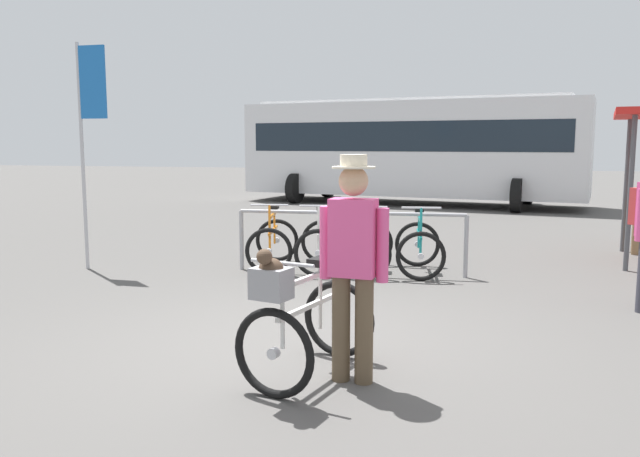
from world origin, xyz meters
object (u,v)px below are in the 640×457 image
Objects in this scene: racked_bike_orange at (273,243)px; racked_bike_teal at (419,247)px; bus_distant at (411,146)px; person_with_featured_bike at (353,259)px; banner_flag at (89,113)px; racked_bike_white at (320,244)px; featured_bicycle at (301,319)px; racked_bike_lime at (369,246)px.

racked_bike_teal is at bearing 3.71° from racked_bike_orange.
racked_bike_orange is 0.12× the size of bus_distant.
banner_flag reaches higher than person_with_featured_bike.
racked_bike_white is 4.34m from featured_bicycle.
featured_bicycle is at bearing -87.04° from bus_distant.
racked_bike_white is at bearing -176.29° from racked_bike_lime.
person_with_featured_bike is at bearing -81.90° from racked_bike_lime.
racked_bike_teal is at bearing 3.71° from racked_bike_lime.
bus_distant is (0.85, 10.54, 1.37)m from racked_bike_orange.
racked_bike_orange is 2.10m from racked_bike_teal.
person_with_featured_bike is at bearing -72.68° from racked_bike_white.
person_with_featured_bike is (-0.10, -4.25, 0.58)m from racked_bike_teal.
bus_distant is (-1.24, 10.41, 1.37)m from racked_bike_teal.
person_with_featured_bike is (1.99, -4.11, 0.58)m from racked_bike_orange.
racked_bike_teal is at bearing 88.64° from person_with_featured_bike.
banner_flag is (-4.08, 3.49, 1.74)m from featured_bicycle.
racked_bike_lime is 0.70m from racked_bike_teal.
featured_bicycle is 5.65m from banner_flag.
featured_bicycle is (0.22, -4.28, 0.12)m from racked_bike_lime.
featured_bicycle is (0.91, -4.24, 0.12)m from racked_bike_white.
racked_bike_lime is at bearing 3.71° from racked_bike_orange.
racked_bike_lime is 0.93× the size of featured_bicycle.
person_with_featured_bike is 5.76m from banner_flag.
racked_bike_orange and racked_bike_teal have the same top height.
bus_distant is at bearing 73.55° from banner_flag.
person_with_featured_bike reaches higher than racked_bike_orange.
racked_bike_teal is 0.69× the size of person_with_featured_bike.
racked_bike_white is 10.59m from bus_distant.
racked_bike_orange is 4.49m from featured_bicycle.
racked_bike_white is 4.39m from person_with_featured_bike.
banner_flag reaches higher than racked_bike_white.
bus_distant is (-0.55, 10.45, 1.37)m from racked_bike_lime.
racked_bike_lime is at bearing -87.01° from bus_distant.
person_with_featured_bike is (0.38, 0.08, 0.46)m from featured_bicycle.
racked_bike_white is at bearing 3.71° from racked_bike_orange.
racked_bike_lime is 0.68× the size of person_with_featured_bike.
person_with_featured_bike is at bearing -85.54° from bus_distant.
racked_bike_orange is at bearing 115.89° from person_with_featured_bike.
person_with_featured_bike is at bearing -37.34° from banner_flag.
racked_bike_teal is 4.36m from featured_bicycle.
person_with_featured_bike is (1.30, -4.15, 0.58)m from racked_bike_white.
featured_bicycle is at bearing -68.97° from racked_bike_orange.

